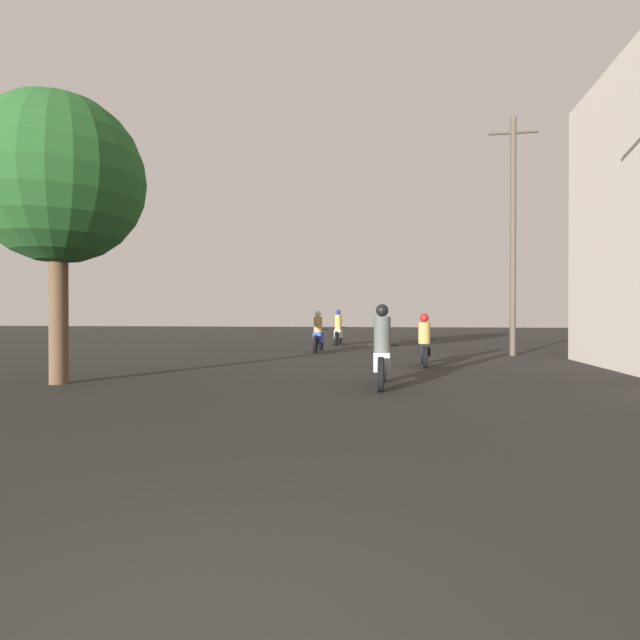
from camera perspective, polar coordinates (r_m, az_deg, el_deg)
motorcycle_silver at (r=9.64m, az=7.12°, el=-3.83°), size 0.60×1.93×1.58m
motorcycle_black at (r=13.85m, az=11.81°, el=-2.77°), size 0.60×1.86×1.43m
motorcycle_blue at (r=19.07m, az=-0.21°, el=-1.71°), size 0.60×1.97×1.58m
motorcycle_white at (r=23.59m, az=2.11°, el=-1.26°), size 0.60×2.16×1.66m
utility_pole_far at (r=18.48m, az=21.19°, el=9.35°), size 1.60×0.20×8.11m
street_tree at (r=11.56m, az=-27.76°, el=13.96°), size 3.36×3.36×5.77m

